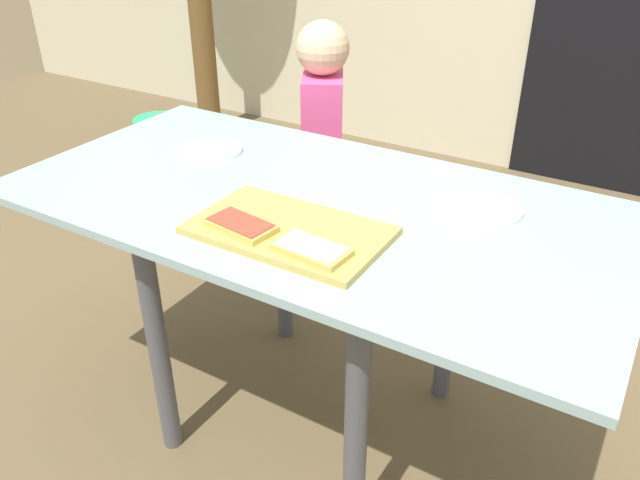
{
  "coord_description": "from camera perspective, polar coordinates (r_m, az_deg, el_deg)",
  "views": [
    {
      "loc": [
        0.74,
        -1.19,
        1.43
      ],
      "look_at": [
        0.03,
        0.0,
        0.63
      ],
      "focal_mm": 35.44,
      "sensor_mm": 36.0,
      "label": 1
    }
  ],
  "objects": [
    {
      "name": "ground_plane",
      "position": [
        2.0,
        -0.66,
        -15.61
      ],
      "size": [
        16.0,
        16.0,
        0.0
      ],
      "primitive_type": "plane",
      "color": "brown"
    },
    {
      "name": "dining_table",
      "position": [
        1.61,
        -0.79,
        0.66
      ],
      "size": [
        1.54,
        0.79,
        0.74
      ],
      "color": "#8EACAA",
      "rests_on": "ground"
    },
    {
      "name": "cutting_board",
      "position": [
        1.4,
        -2.81,
        0.87
      ],
      "size": [
        0.43,
        0.26,
        0.02
      ],
      "primitive_type": "cube",
      "color": "tan",
      "rests_on": "dining_table"
    },
    {
      "name": "pizza_slice_near_left",
      "position": [
        1.4,
        -7.19,
        1.36
      ],
      "size": [
        0.17,
        0.11,
        0.02
      ],
      "color": "#CDB454",
      "rests_on": "cutting_board"
    },
    {
      "name": "pizza_slice_near_right",
      "position": [
        1.3,
        -0.78,
        -0.83
      ],
      "size": [
        0.16,
        0.1,
        0.02
      ],
      "color": "#CDB454",
      "rests_on": "cutting_board"
    },
    {
      "name": "plate_white_left",
      "position": [
        1.87,
        -9.86,
        8.01
      ],
      "size": [
        0.18,
        0.18,
        0.01
      ],
      "primitive_type": "cylinder",
      "color": "white",
      "rests_on": "dining_table"
    },
    {
      "name": "plate_white_right",
      "position": [
        1.55,
        14.56,
        2.78
      ],
      "size": [
        0.18,
        0.18,
        0.01
      ],
      "primitive_type": "cylinder",
      "color": "white",
      "rests_on": "dining_table"
    },
    {
      "name": "child_left",
      "position": [
        2.33,
        0.23,
        9.02
      ],
      "size": [
        0.24,
        0.28,
        1.02
      ],
      "color": "#2C5058",
      "rests_on": "ground"
    },
    {
      "name": "garden_hose_coil",
      "position": [
        4.41,
        -14.46,
        10.35
      ],
      "size": [
        0.32,
        0.32,
        0.04
      ],
      "primitive_type": "cylinder",
      "color": "#26B873",
      "rests_on": "ground"
    }
  ]
}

